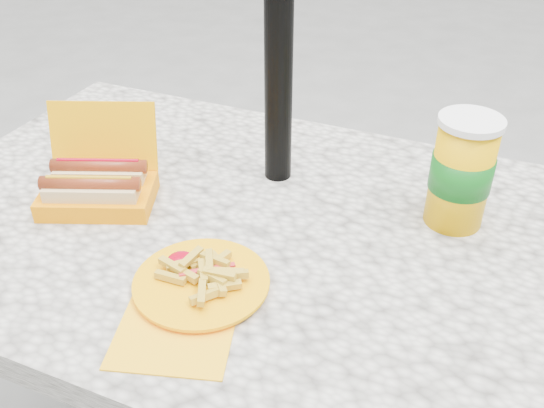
% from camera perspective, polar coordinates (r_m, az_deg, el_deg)
% --- Properties ---
extents(picnic_table, '(1.20, 0.80, 0.75)m').
position_cam_1_polar(picnic_table, '(1.11, -2.68, -6.01)').
color(picnic_table, beige).
rests_on(picnic_table, ground).
extents(hotdog_box, '(0.24, 0.22, 0.16)m').
position_cam_1_polar(hotdog_box, '(1.11, -16.07, 1.72)').
color(hotdog_box, '#F6A300').
rests_on(hotdog_box, picnic_table).
extents(fries_plate, '(0.21, 0.29, 0.04)m').
position_cam_1_polar(fries_plate, '(0.90, -6.84, -7.50)').
color(fries_plate, '#FFB111').
rests_on(fries_plate, picnic_table).
extents(soda_cup, '(0.10, 0.10, 0.19)m').
position_cam_1_polar(soda_cup, '(1.03, 17.40, 2.90)').
color(soda_cup, '#F2AC00').
rests_on(soda_cup, picnic_table).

